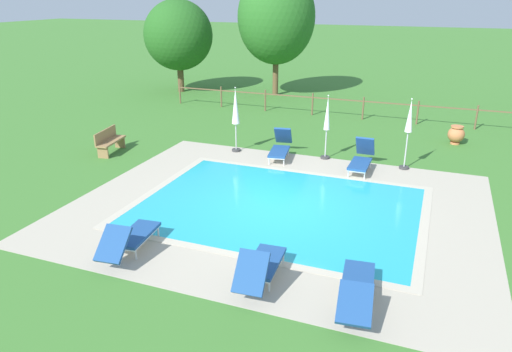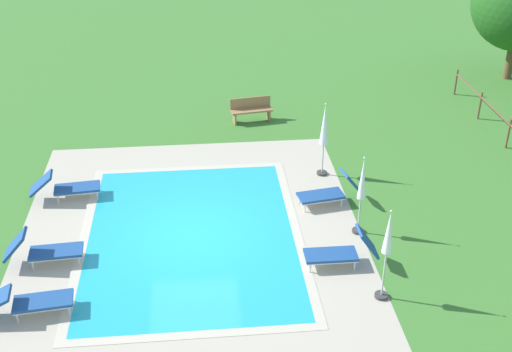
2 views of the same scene
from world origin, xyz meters
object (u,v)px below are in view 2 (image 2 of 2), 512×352
object	(u,v)px
sun_lounger_north_end	(29,302)
patio_umbrella_closed_row_mid_west	(388,242)
patio_umbrella_closed_row_west	(362,187)
sun_lounger_north_mid	(67,187)
sun_lounger_south_near_corner	(330,192)
sun_lounger_north_far	(341,251)
patio_umbrella_closed_row_centre	(324,129)
wooden_bench_lawn_side	(251,109)
sun_lounger_north_near_steps	(44,250)

from	to	relation	value
sun_lounger_north_end	patio_umbrella_closed_row_mid_west	xyz separation A→B (m)	(0.19, 7.99, 1.20)
patio_umbrella_closed_row_west	patio_umbrella_closed_row_mid_west	xyz separation A→B (m)	(2.71, -0.09, 0.15)
patio_umbrella_closed_row_mid_west	sun_lounger_north_end	bearing A→B (deg)	-91.33
sun_lounger_north_mid	sun_lounger_south_near_corner	bearing A→B (deg)	82.12
sun_lounger_north_mid	sun_lounger_north_end	world-z (taller)	sun_lounger_north_mid
sun_lounger_north_mid	sun_lounger_north_far	world-z (taller)	sun_lounger_north_far
sun_lounger_north_far	patio_umbrella_closed_row_centre	distance (m)	4.82
sun_lounger_north_far	patio_umbrella_closed_row_mid_west	distance (m)	1.89
sun_lounger_north_mid	patio_umbrella_closed_row_centre	bearing A→B (deg)	95.38
wooden_bench_lawn_side	sun_lounger_south_near_corner	bearing A→B (deg)	15.85
sun_lounger_north_near_steps	patio_umbrella_closed_row_west	world-z (taller)	patio_umbrella_closed_row_west
patio_umbrella_closed_row_west	sun_lounger_north_end	bearing A→B (deg)	-72.63
patio_umbrella_closed_row_centre	wooden_bench_lawn_side	size ratio (longest dim) A/B	1.54
patio_umbrella_closed_row_mid_west	wooden_bench_lawn_side	world-z (taller)	patio_umbrella_closed_row_mid_west
sun_lounger_north_end	wooden_bench_lawn_side	bearing A→B (deg)	149.71
sun_lounger_north_far	sun_lounger_south_near_corner	distance (m)	2.91
sun_lounger_north_near_steps	sun_lounger_north_end	distance (m)	1.92
patio_umbrella_closed_row_west	patio_umbrella_closed_row_centre	bearing A→B (deg)	-173.58
sun_lounger_north_near_steps	sun_lounger_north_far	xyz separation A→B (m)	(0.78, 7.31, 0.01)
sun_lounger_north_near_steps	patio_umbrella_closed_row_centre	world-z (taller)	patio_umbrella_closed_row_centre
sun_lounger_north_near_steps	patio_umbrella_closed_row_centre	bearing A→B (deg)	116.70
sun_lounger_north_mid	sun_lounger_north_near_steps	bearing A→B (deg)	-1.19
sun_lounger_north_mid	wooden_bench_lawn_side	size ratio (longest dim) A/B	1.30
sun_lounger_north_near_steps	sun_lounger_north_mid	xyz separation A→B (m)	(-3.16, 0.07, -0.01)
sun_lounger_north_mid	patio_umbrella_closed_row_mid_west	distance (m)	9.59
patio_umbrella_closed_row_west	sun_lounger_south_near_corner	bearing A→B (deg)	-162.10
sun_lounger_north_mid	wooden_bench_lawn_side	bearing A→B (deg)	130.55
patio_umbrella_closed_row_centre	sun_lounger_south_near_corner	bearing A→B (deg)	-3.93
sun_lounger_north_near_steps	sun_lounger_south_near_corner	world-z (taller)	sun_lounger_south_near_corner
sun_lounger_south_near_corner	wooden_bench_lawn_side	world-z (taller)	sun_lounger_south_near_corner
patio_umbrella_closed_row_centre	patio_umbrella_closed_row_mid_west	bearing A→B (deg)	2.71
sun_lounger_north_far	patio_umbrella_closed_row_mid_west	xyz separation A→B (m)	(1.33, 0.68, 1.16)
sun_lounger_north_mid	patio_umbrella_closed_row_west	world-z (taller)	patio_umbrella_closed_row_west
sun_lounger_north_far	sun_lounger_south_near_corner	world-z (taller)	sun_lounger_north_far
sun_lounger_south_near_corner	patio_umbrella_closed_row_west	size ratio (longest dim) A/B	0.85
patio_umbrella_closed_row_centre	sun_lounger_north_mid	bearing A→B (deg)	-84.62
sun_lounger_north_mid	sun_lounger_north_far	size ratio (longest dim) A/B	1.12
sun_lounger_north_mid	sun_lounger_north_end	bearing A→B (deg)	-0.68
sun_lounger_north_end	patio_umbrella_closed_row_mid_west	bearing A→B (deg)	88.67
sun_lounger_south_near_corner	patio_umbrella_closed_row_mid_west	bearing A→B (deg)	5.47
wooden_bench_lawn_side	patio_umbrella_closed_row_west	bearing A→B (deg)	16.26
sun_lounger_south_near_corner	patio_umbrella_closed_row_centre	bearing A→B (deg)	176.07
patio_umbrella_closed_row_west	sun_lounger_north_near_steps	bearing A→B (deg)	-85.75
sun_lounger_north_near_steps	patio_umbrella_closed_row_west	bearing A→B (deg)	94.25
sun_lounger_north_near_steps	sun_lounger_south_near_corner	size ratio (longest dim) A/B	1.00
sun_lounger_north_near_steps	patio_umbrella_closed_row_mid_west	bearing A→B (deg)	75.21
sun_lounger_north_far	sun_lounger_north_near_steps	bearing A→B (deg)	-96.12
sun_lounger_south_near_corner	patio_umbrella_closed_row_centre	distance (m)	2.11
sun_lounger_north_end	patio_umbrella_closed_row_west	xyz separation A→B (m)	(-2.52, 8.07, 1.05)
sun_lounger_north_near_steps	wooden_bench_lawn_side	bearing A→B (deg)	144.13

